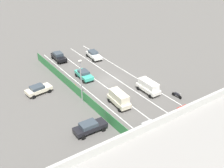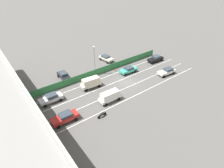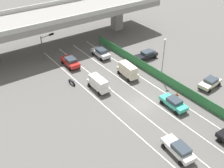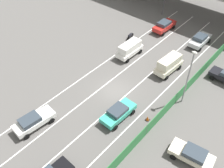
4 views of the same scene
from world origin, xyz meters
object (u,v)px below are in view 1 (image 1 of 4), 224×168
object	(u,v)px
car_hatchback_white	(94,55)
car_sedan_silver	(157,131)
car_taxi_teal	(84,74)
car_van_cream	(119,98)
motorcycle	(177,95)
car_sedan_black	(59,56)
car_van_white	(148,86)
traffic_cone	(76,85)
parked_sedan_dark	(90,127)
car_sedan_red	(192,115)
parked_sedan_cream	(38,89)
street_lamp	(81,78)

from	to	relation	value
car_hatchback_white	car_sedan_silver	bearing A→B (deg)	76.27
car_taxi_teal	car_van_cream	xyz separation A→B (m)	(-0.03, 10.84, 0.42)
motorcycle	car_taxi_teal	bearing A→B (deg)	-57.25
car_hatchback_white	car_sedan_black	distance (m)	7.28
car_van_white	traffic_cone	bearing A→B (deg)	-43.20
car_hatchback_white	car_van_cream	distance (m)	18.82
car_taxi_teal	parked_sedan_dark	bearing A→B (deg)	63.45
traffic_cone	motorcycle	bearing A→B (deg)	133.89
car_sedan_black	car_van_cream	bearing A→B (deg)	90.84
car_hatchback_white	car_van_cream	size ratio (longest dim) A/B	1.03
car_sedan_black	motorcycle	size ratio (longest dim) A/B	2.41
car_van_white	car_van_cream	world-z (taller)	car_van_cream
car_taxi_teal	parked_sedan_dark	world-z (taller)	parked_sedan_dark
car_sedan_red	parked_sedan_dark	size ratio (longest dim) A/B	1.03
car_sedan_black	traffic_cone	distance (m)	12.30
car_van_white	motorcycle	world-z (taller)	car_van_white
car_van_cream	parked_sedan_dark	world-z (taller)	car_van_cream
car_sedan_silver	motorcycle	distance (m)	10.90
car_taxi_teal	motorcycle	xyz separation A→B (m)	(-9.15, 14.23, -0.41)
car_taxi_teal	car_sedan_silver	size ratio (longest dim) A/B	0.99
car_hatchback_white	car_sedan_silver	distance (m)	27.41
car_sedan_red	motorcycle	bearing A→B (deg)	-116.69
car_taxi_teal	parked_sedan_cream	bearing A→B (deg)	3.00
motorcycle	traffic_cone	size ratio (longest dim) A/B	3.22
motorcycle	street_lamp	distance (m)	15.74
car_hatchback_white	car_sedan_black	xyz separation A→B (m)	(6.52, -3.25, 0.02)
car_van_cream	parked_sedan_cream	size ratio (longest dim) A/B	1.05
motorcycle	parked_sedan_cream	xyz separation A→B (m)	(18.00, -13.76, 0.41)
car_sedan_black	car_hatchback_white	bearing A→B (deg)	153.53
car_sedan_red	car_van_cream	bearing A→B (deg)	-55.21
car_taxi_teal	car_sedan_black	xyz separation A→B (m)	(0.27, -10.17, 0.03)
car_sedan_silver	parked_sedan_cream	xyz separation A→B (m)	(8.59, -19.25, -0.08)
parked_sedan_cream	car_sedan_silver	bearing A→B (deg)	114.05
car_hatchback_white	street_lamp	xyz separation A→B (m)	(10.51, 13.93, 3.55)
parked_sedan_dark	street_lamp	xyz separation A→B (m)	(-2.71, -6.95, 3.54)
parked_sedan_dark	traffic_cone	world-z (taller)	parked_sedan_dark
car_van_cream	parked_sedan_dark	distance (m)	7.68
car_sedan_black	car_van_white	bearing A→B (deg)	107.85
car_taxi_teal	car_van_white	bearing A→B (deg)	121.40
parked_sedan_dark	traffic_cone	xyz separation A→B (m)	(-4.23, -12.09, -0.62)
car_taxi_teal	traffic_cone	size ratio (longest dim) A/B	7.43
car_sedan_red	car_van_cream	distance (m)	11.01
car_van_cream	traffic_cone	size ratio (longest dim) A/B	7.61
car_taxi_teal	street_lamp	bearing A→B (deg)	58.71
car_van_white	car_sedan_black	xyz separation A→B (m)	(6.62, -20.57, -0.31)
car_van_cream	motorcycle	world-z (taller)	car_van_cream
car_sedan_red	car_taxi_teal	bearing A→B (deg)	-72.39
car_hatchback_white	car_taxi_teal	xyz separation A→B (m)	(6.25, 6.92, -0.01)
car_van_cream	street_lamp	xyz separation A→B (m)	(4.29, -3.83, 3.15)
car_van_cream	motorcycle	bearing A→B (deg)	159.62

